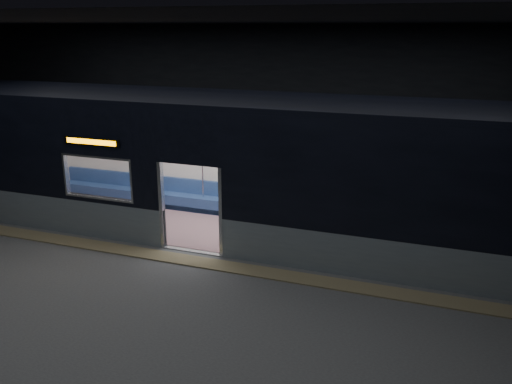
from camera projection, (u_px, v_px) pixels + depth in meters
The scene contains 7 objects.
station_floor at pixel (170, 270), 11.41m from camera, with size 24.00×14.00×0.01m, color #47494C.
station_envelope at pixel (161, 95), 10.34m from camera, with size 24.00×14.00×5.00m.
tactile_strip at pixel (182, 259), 11.90m from camera, with size 22.80×0.50×0.03m, color #8C7F59.
metro_car at pixel (218, 158), 13.15m from camera, with size 18.00×3.04×3.35m.
passenger at pixel (422, 210), 12.78m from camera, with size 0.40×0.65×1.29m.
handbag at pixel (420, 217), 12.63m from camera, with size 0.24×0.20×0.12m, color black.
transit_map at pixel (323, 168), 13.66m from camera, with size 1.10×0.03×0.71m, color white.
Camera 1 is at (5.32, -9.15, 4.92)m, focal length 38.00 mm.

